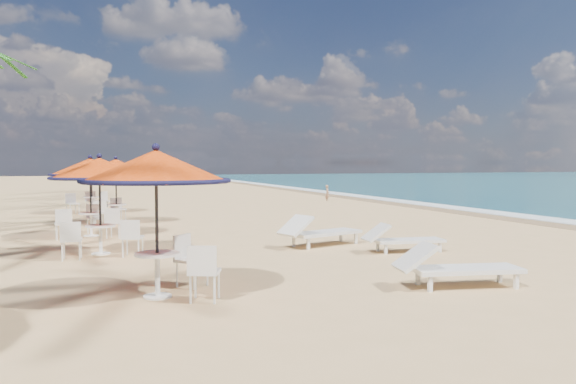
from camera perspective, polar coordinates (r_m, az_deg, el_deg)
name	(u,v)px	position (r m, az deg, el deg)	size (l,w,h in m)	color
ground	(413,271)	(10.40, 12.61, -7.86)	(160.00, 160.00, 0.00)	tan
foam_strip	(476,211)	(23.86, 18.56, -1.84)	(1.20, 140.00, 0.04)	white
wetsand_band	(457,212)	(23.31, 16.83, -1.92)	(1.40, 140.00, 0.02)	olive
station_0	(161,180)	(8.27, -12.77, 1.19)	(2.13, 2.13, 2.23)	black
station_1	(100,178)	(12.44, -18.57, 1.40)	(2.05, 2.05, 2.14)	black
station_2	(90,177)	(15.65, -19.45, 1.46)	(2.06, 2.06, 2.15)	black
station_3	(114,174)	(18.67, -17.24, 1.71)	(2.06, 2.06, 2.15)	black
station_4	(91,172)	(22.91, -19.35, 1.97)	(2.10, 2.11, 2.20)	black
lounger_near	(454,266)	(9.19, 16.51, -7.26)	(2.06, 1.00, 0.71)	white
lounger_mid	(401,239)	(12.47, 11.39, -4.66)	(1.83, 0.77, 0.64)	white
lounger_far	(318,231)	(13.11, 3.10, -4.00)	(2.20, 1.26, 0.75)	white
person	(327,192)	(28.45, 4.01, -0.05)	(0.32, 0.21, 0.88)	#906549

